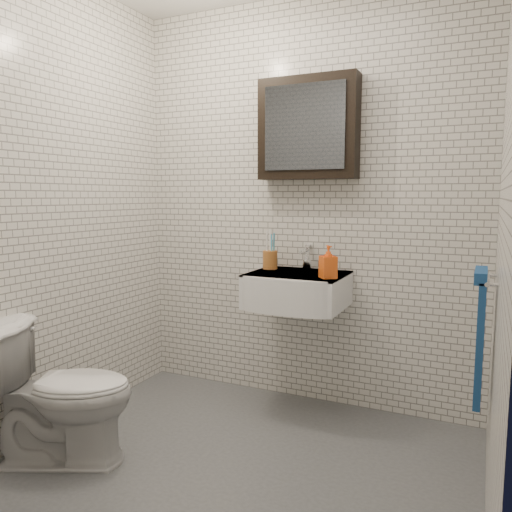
# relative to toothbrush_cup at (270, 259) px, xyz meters

# --- Properties ---
(ground) EXTENTS (2.20, 2.00, 0.01)m
(ground) POSITION_rel_toothbrush_cup_xyz_m (0.16, -0.86, -0.91)
(ground) COLOR #4A4D52
(ground) RESTS_ON ground
(room_shell) EXTENTS (2.22, 2.02, 2.51)m
(room_shell) POSITION_rel_toothbrush_cup_xyz_m (0.16, -0.86, 0.55)
(room_shell) COLOR silver
(room_shell) RESTS_ON ground
(washbasin) EXTENTS (0.55, 0.50, 0.20)m
(washbasin) POSITION_rel_toothbrush_cup_xyz_m (0.21, -0.13, -0.16)
(washbasin) COLOR white
(washbasin) RESTS_ON room_shell
(faucet) EXTENTS (0.06, 0.20, 0.15)m
(faucet) POSITION_rel_toothbrush_cup_xyz_m (0.21, 0.07, 0.00)
(faucet) COLOR silver
(faucet) RESTS_ON washbasin
(mirror_cabinet) EXTENTS (0.60, 0.15, 0.60)m
(mirror_cabinet) POSITION_rel_toothbrush_cup_xyz_m (0.21, 0.07, 0.79)
(mirror_cabinet) COLOR black
(mirror_cabinet) RESTS_ON room_shell
(towel_rail) EXTENTS (0.09, 0.30, 0.58)m
(towel_rail) POSITION_rel_toothbrush_cup_xyz_m (1.21, -0.51, -0.19)
(towel_rail) COLOR silver
(towel_rail) RESTS_ON room_shell
(toothbrush_cup) EXTENTS (0.12, 0.12, 0.25)m
(toothbrush_cup) POSITION_rel_toothbrush_cup_xyz_m (0.00, 0.00, 0.00)
(toothbrush_cup) COLOR #A46029
(toothbrush_cup) RESTS_ON washbasin
(soap_bottle) EXTENTS (0.12, 0.12, 0.18)m
(soap_bottle) POSITION_rel_toothbrush_cup_xyz_m (0.43, -0.19, 0.03)
(soap_bottle) COLOR orange
(soap_bottle) RESTS_ON washbasin
(toilet) EXTENTS (0.79, 0.64, 0.71)m
(toilet) POSITION_rel_toothbrush_cup_xyz_m (-0.64, -1.10, -0.56)
(toilet) COLOR white
(toilet) RESTS_ON ground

